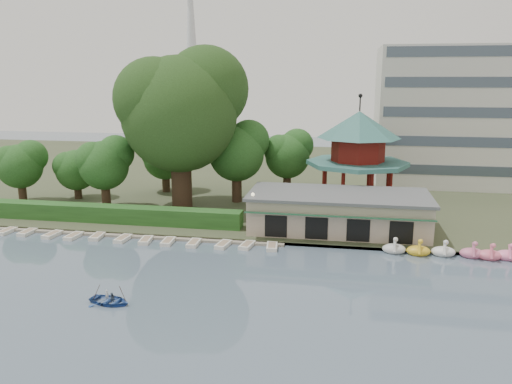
% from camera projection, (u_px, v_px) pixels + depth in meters
% --- Properties ---
extents(ground_plane, '(220.00, 220.00, 0.00)m').
position_uv_depth(ground_plane, '(179.00, 323.00, 33.09)').
color(ground_plane, slate).
rests_on(ground_plane, ground).
extents(shore, '(220.00, 70.00, 0.40)m').
position_uv_depth(shore, '(280.00, 175.00, 82.95)').
color(shore, '#424930').
rests_on(shore, ground).
extents(embankment, '(220.00, 0.60, 0.30)m').
position_uv_depth(embankment, '(235.00, 240.00, 49.66)').
color(embankment, gray).
rests_on(embankment, ground).
extents(dock, '(34.00, 1.60, 0.24)m').
position_uv_depth(dock, '(122.00, 234.00, 51.63)').
color(dock, gray).
rests_on(dock, ground).
extents(boathouse, '(18.60, 9.39, 3.90)m').
position_uv_depth(boathouse, '(338.00, 211.00, 51.94)').
color(boathouse, tan).
rests_on(boathouse, shore).
extents(pavilion, '(12.40, 12.40, 13.50)m').
position_uv_depth(pavilion, '(358.00, 150.00, 60.08)').
color(pavilion, tan).
rests_on(pavilion, shore).
extents(office_building, '(38.00, 18.00, 20.00)m').
position_uv_depth(office_building, '(501.00, 122.00, 72.35)').
color(office_building, silver).
rests_on(office_building, shore).
extents(broadcast_tower, '(8.00, 8.00, 96.00)m').
position_uv_depth(broadcast_tower, '(191.00, 23.00, 167.11)').
color(broadcast_tower, silver).
rests_on(broadcast_tower, ground).
extents(hedge, '(30.00, 2.00, 1.80)m').
position_uv_depth(hedge, '(109.00, 214.00, 55.05)').
color(hedge, '#285A21').
rests_on(hedge, shore).
extents(lamp_post, '(0.36, 0.36, 4.28)m').
position_uv_depth(lamp_post, '(253.00, 206.00, 50.33)').
color(lamp_post, black).
rests_on(lamp_post, shore).
extents(big_tree, '(15.09, 14.06, 19.41)m').
position_uv_depth(big_tree, '(181.00, 106.00, 58.87)').
color(big_tree, '#3A281C').
rests_on(big_tree, shore).
extents(small_trees, '(39.30, 16.11, 10.43)m').
position_uv_depth(small_trees, '(165.00, 157.00, 64.11)').
color(small_trees, '#3A281C').
rests_on(small_trees, shore).
extents(swan_boats, '(14.05, 2.04, 1.92)m').
position_uv_depth(swan_boats, '(465.00, 253.00, 45.32)').
color(swan_boats, silver).
rests_on(swan_boats, ground).
extents(moored_rowboats, '(32.13, 2.75, 0.36)m').
position_uv_depth(moored_rowboats, '(121.00, 238.00, 50.14)').
color(moored_rowboats, white).
rests_on(moored_rowboats, ground).
extents(rowboat_with_passengers, '(4.80, 3.79, 2.01)m').
position_uv_depth(rowboat_with_passengers, '(110.00, 298.00, 35.95)').
color(rowboat_with_passengers, '#2E529B').
rests_on(rowboat_with_passengers, ground).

